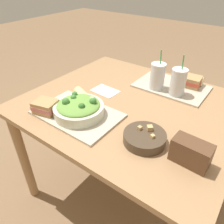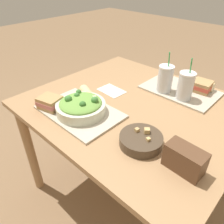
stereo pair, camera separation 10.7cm
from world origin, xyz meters
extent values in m
plane|color=#846647|center=(0.00, 0.00, 0.00)|extent=(12.00, 12.00, 0.00)
cube|color=#A37A51|center=(0.00, 0.00, 0.76)|extent=(1.19, 1.03, 0.03)
cylinder|color=#A37A51|center=(-0.53, -0.46, 0.37)|extent=(0.06, 0.06, 0.75)
cylinder|color=#A37A51|center=(-0.53, 0.46, 0.37)|extent=(0.06, 0.06, 0.75)
cube|color=#BCB29E|center=(-0.16, -0.27, 0.78)|extent=(0.45, 0.30, 0.01)
cube|color=#BCB29E|center=(0.11, 0.32, 0.78)|extent=(0.45, 0.30, 0.01)
cylinder|color=beige|center=(-0.15, -0.28, 0.81)|extent=(0.26, 0.26, 0.06)
ellipsoid|color=#6B9E42|center=(-0.15, -0.28, 0.85)|extent=(0.22, 0.22, 0.04)
sphere|color=#427F38|center=(-0.22, -0.23, 0.86)|extent=(0.03, 0.03, 0.03)
sphere|color=#427F38|center=(-0.19, -0.32, 0.87)|extent=(0.04, 0.04, 0.04)
sphere|color=#427F38|center=(-0.09, -0.23, 0.87)|extent=(0.04, 0.04, 0.04)
sphere|color=#427F38|center=(-0.20, -0.26, 0.86)|extent=(0.03, 0.03, 0.03)
sphere|color=#38702D|center=(-0.10, -0.30, 0.86)|extent=(0.03, 0.03, 0.03)
cube|color=beige|center=(-0.12, -0.21, 0.85)|extent=(0.05, 0.05, 0.01)
cube|color=beige|center=(-0.15, -0.29, 0.85)|extent=(0.05, 0.05, 0.01)
cylinder|color=#473828|center=(0.23, -0.25, 0.80)|extent=(0.19, 0.19, 0.05)
cylinder|color=#4C2814|center=(0.23, -0.25, 0.82)|extent=(0.17, 0.17, 0.01)
cube|color=tan|center=(0.23, -0.21, 0.83)|extent=(0.03, 0.03, 0.02)
cube|color=tan|center=(0.19, -0.23, 0.83)|extent=(0.02, 0.02, 0.02)
cube|color=tan|center=(0.27, -0.25, 0.83)|extent=(0.02, 0.02, 0.02)
cube|color=tan|center=(-0.31, -0.36, 0.80)|extent=(0.14, 0.12, 0.02)
cube|color=#C1706B|center=(-0.31, -0.36, 0.82)|extent=(0.14, 0.13, 0.02)
cube|color=tan|center=(-0.31, -0.36, 0.84)|extent=(0.14, 0.12, 0.02)
cylinder|color=#DBBC84|center=(-0.22, -0.16, 0.82)|extent=(0.16, 0.11, 0.06)
cylinder|color=beige|center=(-0.16, -0.19, 0.82)|extent=(0.03, 0.05, 0.05)
cube|color=tan|center=(0.21, 0.39, 0.80)|extent=(0.11, 0.11, 0.02)
cube|color=#C64C38|center=(0.21, 0.39, 0.82)|extent=(0.12, 0.12, 0.02)
cube|color=tan|center=(0.21, 0.39, 0.84)|extent=(0.11, 0.11, 0.02)
cylinder|color=#DBBC84|center=(0.20, 0.43, 0.82)|extent=(0.14, 0.06, 0.06)
cylinder|color=beige|center=(0.27, 0.43, 0.82)|extent=(0.01, 0.05, 0.05)
cylinder|color=silver|center=(0.04, 0.23, 0.86)|extent=(0.09, 0.09, 0.15)
cylinder|color=black|center=(0.04, 0.23, 0.85)|extent=(0.08, 0.08, 0.13)
cylinder|color=white|center=(0.04, 0.23, 0.95)|extent=(0.09, 0.09, 0.01)
cylinder|color=green|center=(0.05, 0.23, 0.99)|extent=(0.01, 0.02, 0.10)
cylinder|color=silver|center=(0.18, 0.23, 0.86)|extent=(0.09, 0.09, 0.15)
cylinder|color=maroon|center=(0.18, 0.23, 0.85)|extent=(0.08, 0.08, 0.13)
cylinder|color=white|center=(0.18, 0.23, 0.94)|extent=(0.09, 0.09, 0.01)
cylinder|color=green|center=(0.18, 0.23, 0.99)|extent=(0.01, 0.02, 0.10)
cube|color=brown|center=(0.43, -0.25, 0.83)|extent=(0.15, 0.09, 0.10)
cube|color=silver|center=(-0.21, 0.02, 0.78)|extent=(0.17, 0.12, 0.00)
camera|label=1|loc=(0.55, -0.93, 1.44)|focal=35.00mm
camera|label=2|loc=(0.63, -0.86, 1.44)|focal=35.00mm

